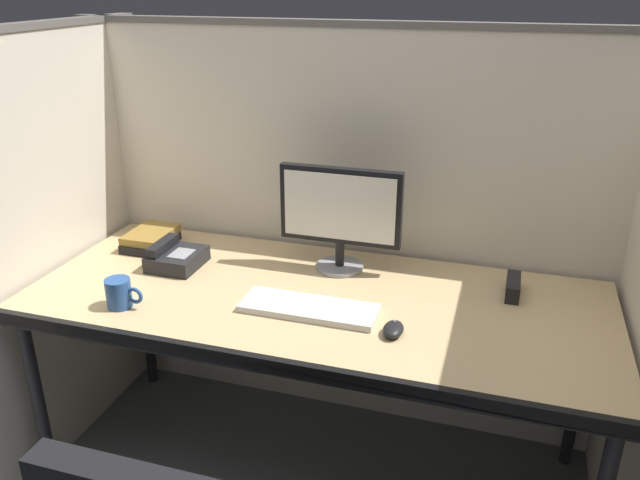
# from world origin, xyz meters

# --- Properties ---
(cubicle_partition_rear) EXTENTS (2.21, 0.06, 1.57)m
(cubicle_partition_rear) POSITION_xyz_m (0.00, 0.74, 0.79)
(cubicle_partition_rear) COLOR beige
(cubicle_partition_rear) RESTS_ON ground
(cubicle_partition_left) EXTENTS (0.06, 1.41, 1.57)m
(cubicle_partition_left) POSITION_xyz_m (-0.99, 0.20, 0.79)
(cubicle_partition_left) COLOR beige
(cubicle_partition_left) RESTS_ON ground
(desk) EXTENTS (1.90, 0.80, 0.74)m
(desk) POSITION_xyz_m (0.00, 0.29, 0.69)
(desk) COLOR tan
(desk) RESTS_ON ground
(monitor_center) EXTENTS (0.43, 0.17, 0.37)m
(monitor_center) POSITION_xyz_m (0.02, 0.53, 0.96)
(monitor_center) COLOR gray
(monitor_center) RESTS_ON desk
(keyboard_main) EXTENTS (0.43, 0.15, 0.02)m
(keyboard_main) POSITION_xyz_m (0.01, 0.20, 0.75)
(keyboard_main) COLOR silver
(keyboard_main) RESTS_ON desk
(computer_mouse) EXTENTS (0.06, 0.10, 0.04)m
(computer_mouse) POSITION_xyz_m (0.29, 0.14, 0.76)
(computer_mouse) COLOR black
(computer_mouse) RESTS_ON desk
(coffee_mug) EXTENTS (0.13, 0.08, 0.09)m
(coffee_mug) POSITION_xyz_m (-0.57, 0.05, 0.79)
(coffee_mug) COLOR #264C8C
(coffee_mug) RESTS_ON desk
(book_stack) EXTENTS (0.15, 0.22, 0.06)m
(book_stack) POSITION_xyz_m (-0.74, 0.51, 0.77)
(book_stack) COLOR black
(book_stack) RESTS_ON desk
(desk_phone) EXTENTS (0.17, 0.19, 0.09)m
(desk_phone) POSITION_xyz_m (-0.55, 0.37, 0.77)
(desk_phone) COLOR black
(desk_phone) RESTS_ON desk
(red_stapler) EXTENTS (0.04, 0.15, 0.06)m
(red_stapler) POSITION_xyz_m (0.62, 0.50, 0.77)
(red_stapler) COLOR black
(red_stapler) RESTS_ON desk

